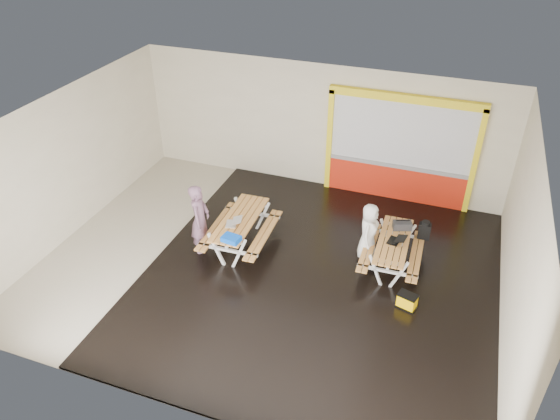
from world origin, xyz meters
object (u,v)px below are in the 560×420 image
at_px(toolbox, 402,225).
at_px(person_left, 200,220).
at_px(blue_pouch, 231,239).
at_px(person_right, 369,231).
at_px(dark_case, 369,263).
at_px(picnic_table_right, 393,247).
at_px(laptop_right, 396,240).
at_px(picnic_table_left, 240,225).
at_px(laptop_left, 233,222).
at_px(fluke_bag, 407,301).
at_px(backpack, 425,230).

bearing_deg(toolbox, person_left, -162.46).
bearing_deg(person_left, blue_pouch, -124.68).
xyz_separation_m(person_right, toolbox, (0.68, 0.40, 0.06)).
relative_size(person_right, dark_case, 3.61).
height_order(picnic_table_right, laptop_right, laptop_right).
relative_size(picnic_table_left, person_right, 1.56).
bearing_deg(picnic_table_right, picnic_table_left, -172.58).
height_order(laptop_left, fluke_bag, laptop_left).
height_order(person_right, blue_pouch, person_right).
xyz_separation_m(toolbox, backpack, (0.49, 0.22, -0.16)).
bearing_deg(picnic_table_left, laptop_right, 6.58).
bearing_deg(laptop_left, laptop_right, 10.78).
bearing_deg(dark_case, person_left, -169.31).
bearing_deg(fluke_bag, backpack, 88.82).
xyz_separation_m(picnic_table_left, backpack, (4.06, 1.18, 0.05)).
xyz_separation_m(laptop_right, toolbox, (0.03, 0.55, 0.04)).
bearing_deg(toolbox, person_right, -149.12).
xyz_separation_m(toolbox, dark_case, (-0.54, -0.66, -0.73)).
distance_m(person_left, backpack, 5.13).
bearing_deg(backpack, picnic_table_left, -163.81).
distance_m(blue_pouch, dark_case, 3.18).
bearing_deg(blue_pouch, backpack, 27.82).
bearing_deg(picnic_table_right, dark_case, -160.85).
distance_m(picnic_table_right, blue_pouch, 3.57).
distance_m(person_right, blue_pouch, 3.07).
distance_m(toolbox, backpack, 0.56).
xyz_separation_m(picnic_table_right, fluke_bag, (0.54, -1.24, -0.37)).
distance_m(picnic_table_right, fluke_bag, 1.41).
relative_size(person_right, laptop_left, 3.10).
xyz_separation_m(toolbox, fluke_bag, (0.45, -1.75, -0.64)).
bearing_deg(person_right, picnic_table_left, 102.74).
bearing_deg(fluke_bag, blue_pouch, -178.78).
bearing_deg(laptop_right, laptop_left, -169.22).
relative_size(person_right, fluke_bag, 3.06).
distance_m(laptop_right, toolbox, 0.55).
relative_size(toolbox, fluke_bag, 1.02).
relative_size(person_left, dark_case, 4.67).
height_order(picnic_table_left, laptop_left, laptop_left).
relative_size(laptop_left, laptop_right, 1.04).
height_order(person_left, toolbox, person_left).
height_order(person_left, laptop_right, person_left).
height_order(toolbox, dark_case, toolbox).
distance_m(toolbox, dark_case, 1.12).
height_order(blue_pouch, fluke_bag, blue_pouch).
relative_size(person_left, laptop_right, 4.15).
relative_size(person_right, laptop_right, 3.21).
bearing_deg(person_right, picnic_table_right, -97.71).
relative_size(blue_pouch, fluke_bag, 0.87).
xyz_separation_m(picnic_table_left, blue_pouch, (0.18, -0.87, 0.25)).
bearing_deg(laptop_left, toolbox, 18.79).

